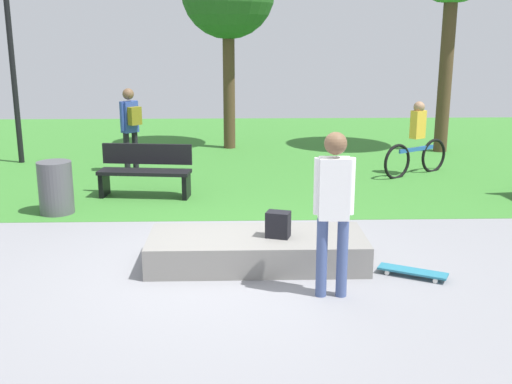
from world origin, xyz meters
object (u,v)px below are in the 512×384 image
at_px(cyclist_on_bicycle, 417,144).
at_px(concrete_ledge, 257,250).
at_px(skater_performing_trick, 334,202).
at_px(pedestrian_with_backpack, 130,123).
at_px(skateboard_by_ledge, 413,271).
at_px(backpack_on_ledge, 278,224).
at_px(lamp_post, 11,45).
at_px(trash_bin, 56,188).
at_px(park_bench_by_oak, 145,169).

bearing_deg(cyclist_on_bicycle, concrete_ledge, -124.29).
relative_size(concrete_ledge, cyclist_on_bicycle, 1.72).
bearing_deg(skater_performing_trick, pedestrian_with_backpack, 116.85).
xyz_separation_m(skateboard_by_ledge, cyclist_on_bicycle, (1.56, 5.43, 0.57)).
height_order(backpack_on_ledge, lamp_post, lamp_post).
distance_m(pedestrian_with_backpack, cyclist_on_bicycle, 5.82).
bearing_deg(skateboard_by_ledge, lamp_post, 134.91).
height_order(lamp_post, trash_bin, lamp_post).
height_order(skater_performing_trick, park_bench_by_oak, skater_performing_trick).
height_order(backpack_on_ledge, park_bench_by_oak, park_bench_by_oak).
xyz_separation_m(concrete_ledge, park_bench_by_oak, (-1.85, 3.39, 0.30)).
distance_m(skateboard_by_ledge, cyclist_on_bicycle, 5.68).
bearing_deg(trash_bin, skateboard_by_ledge, -29.70).
bearing_deg(pedestrian_with_backpack, concrete_ledge, -65.58).
height_order(concrete_ledge, lamp_post, lamp_post).
relative_size(trash_bin, cyclist_on_bicycle, 0.54).
bearing_deg(skateboard_by_ledge, pedestrian_with_backpack, 126.18).
height_order(concrete_ledge, backpack_on_ledge, backpack_on_ledge).
bearing_deg(park_bench_by_oak, lamp_post, 136.54).
relative_size(concrete_ledge, pedestrian_with_backpack, 1.54).
xyz_separation_m(skater_performing_trick, cyclist_on_bicycle, (2.61, 5.95, -0.43)).
bearing_deg(skater_performing_trick, park_bench_by_oak, 121.00).
height_order(backpack_on_ledge, skateboard_by_ledge, backpack_on_ledge).
distance_m(skater_performing_trick, trash_bin, 5.17).
distance_m(backpack_on_ledge, cyclist_on_bicycle, 5.92).
xyz_separation_m(backpack_on_ledge, cyclist_on_bicycle, (3.13, 5.02, 0.10)).
distance_m(concrete_ledge, park_bench_by_oak, 3.87).
height_order(concrete_ledge, cyclist_on_bicycle, cyclist_on_bicycle).
height_order(backpack_on_ledge, pedestrian_with_backpack, pedestrian_with_backpack).
height_order(park_bench_by_oak, cyclist_on_bicycle, cyclist_on_bicycle).
bearing_deg(skater_performing_trick, lamp_post, 128.22).
bearing_deg(trash_bin, lamp_post, 115.47).
relative_size(skateboard_by_ledge, trash_bin, 0.95).
height_order(trash_bin, cyclist_on_bicycle, cyclist_on_bicycle).
bearing_deg(trash_bin, skater_performing_trick, -40.53).
bearing_deg(concrete_ledge, cyclist_on_bicycle, 55.71).
relative_size(skateboard_by_ledge, lamp_post, 0.19).
relative_size(backpack_on_ledge, skateboard_by_ledge, 0.40).
height_order(concrete_ledge, skateboard_by_ledge, concrete_ledge).
bearing_deg(lamp_post, backpack_on_ledge, -50.67).
height_order(backpack_on_ledge, skater_performing_trick, skater_performing_trick).
xyz_separation_m(backpack_on_ledge, skateboard_by_ledge, (1.56, -0.41, -0.47)).
xyz_separation_m(backpack_on_ledge, skater_performing_trick, (0.52, -0.92, 0.54)).
bearing_deg(park_bench_by_oak, cyclist_on_bicycle, 16.70).
xyz_separation_m(park_bench_by_oak, pedestrian_with_backpack, (-0.56, 1.92, 0.56)).
bearing_deg(lamp_post, skater_performing_trick, -51.78).
height_order(skater_performing_trick, pedestrian_with_backpack, skater_performing_trick).
distance_m(concrete_ledge, trash_bin, 3.91).
xyz_separation_m(skater_performing_trick, park_bench_by_oak, (-2.63, 4.38, -0.59)).
height_order(lamp_post, cyclist_on_bicycle, lamp_post).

